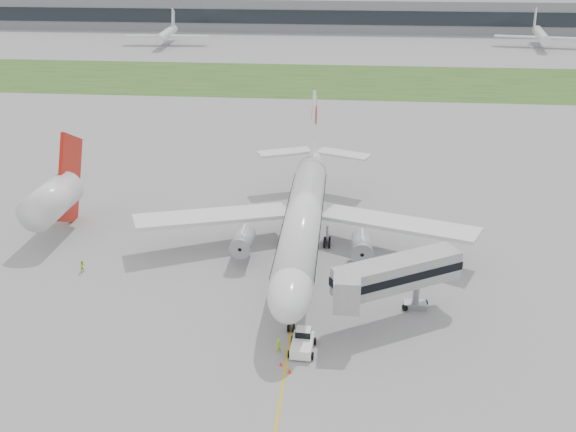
# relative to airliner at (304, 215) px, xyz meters

# --- Properties ---
(ground) EXTENTS (600.00, 600.00, 0.00)m
(ground) POSITION_rel_airliner_xyz_m (0.00, -4.87, -5.66)
(ground) COLOR gray
(ground) RESTS_ON ground
(apron_markings) EXTENTS (70.00, 70.00, 0.04)m
(apron_markings) POSITION_rel_airliner_xyz_m (0.00, -9.87, -5.66)
(apron_markings) COLOR gold
(apron_markings) RESTS_ON ground
(grass_strip) EXTENTS (600.00, 50.00, 0.02)m
(grass_strip) POSITION_rel_airliner_xyz_m (0.00, 115.13, -5.65)
(grass_strip) COLOR #234C1C
(grass_strip) RESTS_ON ground
(terminal_building) EXTENTS (320.00, 22.30, 14.00)m
(terminal_building) POSITION_rel_airliner_xyz_m (0.00, 225.00, 1.34)
(terminal_building) COLOR slate
(terminal_building) RESTS_ON ground
(control_tower) EXTENTS (12.00, 12.00, 56.00)m
(control_tower) POSITION_rel_airliner_xyz_m (-90.00, 227.13, -5.66)
(control_tower) COLOR slate
(control_tower) RESTS_ON ground
(airliner) EXTENTS (48.13, 53.95, 17.88)m
(airliner) POSITION_rel_airliner_xyz_m (0.00, 0.00, 0.00)
(airliner) COLOR silver
(airliner) RESTS_ON ground
(pushback_tug) EXTENTS (2.87, 4.12, 2.06)m
(pushback_tug) POSITION_rel_airliner_xyz_m (1.54, -23.11, -4.71)
(pushback_tug) COLOR white
(pushback_tug) RESTS_ON ground
(jet_bridge) EXTENTS (15.38, 11.99, 7.68)m
(jet_bridge) POSITION_rel_airliner_xyz_m (10.93, -16.35, 0.02)
(jet_bridge) COLOR #A8A8AB
(jet_bridge) RESTS_ON ground
(safety_cone_left) EXTENTS (0.36, 0.36, 0.49)m
(safety_cone_left) POSITION_rel_airliner_xyz_m (-0.50, -26.20, -5.41)
(safety_cone_left) COLOR red
(safety_cone_left) RESTS_ON ground
(safety_cone_right) EXTENTS (0.44, 0.44, 0.61)m
(safety_cone_right) POSITION_rel_airliner_xyz_m (0.50, -27.30, -5.36)
(safety_cone_right) COLOR red
(safety_cone_right) RESTS_ON ground
(ground_crew_near) EXTENTS (0.75, 0.75, 1.76)m
(ground_crew_near) POSITION_rel_airliner_xyz_m (-1.00, -23.92, -4.78)
(ground_crew_near) COLOR #9CD623
(ground_crew_near) RESTS_ON ground
(ground_crew_far) EXTENTS (0.91, 0.99, 1.65)m
(ground_crew_far) POSITION_rel_airliner_xyz_m (-28.64, -8.59, -4.84)
(ground_crew_far) COLOR #B2E025
(ground_crew_far) RESTS_ON ground
(neighbor_aircraft) EXTENTS (5.24, 18.12, 14.86)m
(neighbor_aircraft) POSITION_rel_airliner_xyz_m (-36.62, 2.42, 0.23)
(neighbor_aircraft) COLOR #AD1509
(neighbor_aircraft) RESTS_ON ground
(distant_aircraft_left) EXTENTS (35.00, 31.39, 12.65)m
(distant_aircraft_left) POSITION_rel_airliner_xyz_m (-67.21, 175.71, -5.66)
(distant_aircraft_left) COLOR silver
(distant_aircraft_left) RESTS_ON ground
(distant_aircraft_right) EXTENTS (38.99, 35.56, 13.29)m
(distant_aircraft_right) POSITION_rel_airliner_xyz_m (79.59, 184.45, -5.66)
(distant_aircraft_right) COLOR silver
(distant_aircraft_right) RESTS_ON ground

